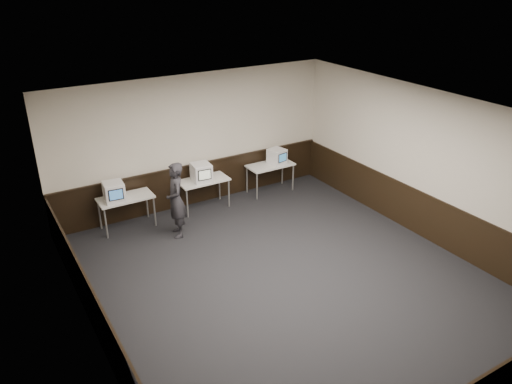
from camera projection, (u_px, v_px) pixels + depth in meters
floor at (288, 281)px, 9.40m from camera, size 8.00×8.00×0.00m
ceiling at (293, 116)px, 8.06m from camera, size 8.00×8.00×0.00m
back_wall at (194, 141)px, 11.84m from camera, size 7.00×0.00×7.00m
front_wall at (492, 339)px, 5.62m from camera, size 7.00×0.00×7.00m
left_wall at (88, 261)px, 7.09m from camera, size 0.00×8.00×8.00m
right_wall at (429, 166)px, 10.38m from camera, size 0.00×8.00×8.00m
wainscot_back at (197, 184)px, 12.29m from camera, size 6.98×0.04×1.00m
wainscot_left at (99, 322)px, 7.56m from camera, size 0.04×7.98×1.00m
wainscot_right at (421, 214)px, 10.83m from camera, size 0.04×7.98×1.00m
wainscot_rail at (196, 164)px, 12.06m from camera, size 6.98×0.06×0.04m
desk_left at (126, 200)px, 11.03m from camera, size 1.20×0.60×0.75m
desk_center at (203, 182)px, 11.92m from camera, size 1.20×0.60×0.75m
desk_right at (270, 167)px, 12.81m from camera, size 1.20×0.60×0.75m
emac_left at (114, 192)px, 10.76m from camera, size 0.46×0.49×0.42m
emac_center at (201, 172)px, 11.73m from camera, size 0.47×0.50×0.43m
emac_right at (277, 156)px, 12.77m from camera, size 0.46×0.47×0.39m
person at (176, 200)px, 10.65m from camera, size 0.52×0.68×1.68m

